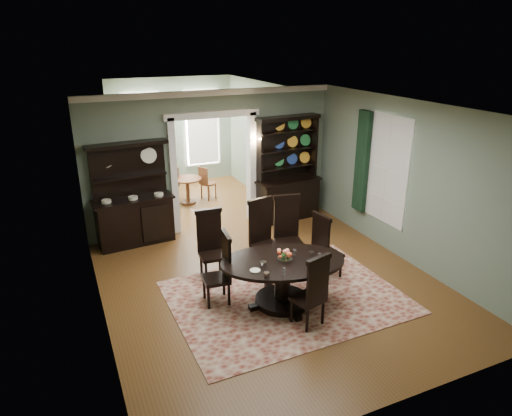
{
  "coord_description": "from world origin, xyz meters",
  "views": [
    {
      "loc": [
        -3.05,
        -6.17,
        4.02
      ],
      "look_at": [
        -0.04,
        0.6,
        1.23
      ],
      "focal_mm": 32.0,
      "sensor_mm": 36.0,
      "label": 1
    }
  ],
  "objects_px": {
    "sideboard": "(134,209)",
    "welsh_dresser": "(287,182)",
    "dining_table": "(283,274)",
    "parlor_table": "(188,187)"
  },
  "relations": [
    {
      "from": "sideboard",
      "to": "welsh_dresser",
      "type": "distance_m",
      "value": 3.52
    },
    {
      "from": "dining_table",
      "to": "welsh_dresser",
      "type": "height_order",
      "value": "welsh_dresser"
    },
    {
      "from": "sideboard",
      "to": "parlor_table",
      "type": "xyz_separation_m",
      "value": [
        1.65,
        1.86,
        -0.3
      ]
    },
    {
      "from": "dining_table",
      "to": "parlor_table",
      "type": "height_order",
      "value": "dining_table"
    },
    {
      "from": "sideboard",
      "to": "welsh_dresser",
      "type": "bearing_deg",
      "value": -5.3
    },
    {
      "from": "dining_table",
      "to": "sideboard",
      "type": "relative_size",
      "value": 1.05
    },
    {
      "from": "welsh_dresser",
      "to": "parlor_table",
      "type": "bearing_deg",
      "value": 129.96
    },
    {
      "from": "sideboard",
      "to": "parlor_table",
      "type": "distance_m",
      "value": 2.51
    },
    {
      "from": "sideboard",
      "to": "welsh_dresser",
      "type": "height_order",
      "value": "welsh_dresser"
    },
    {
      "from": "dining_table",
      "to": "welsh_dresser",
      "type": "distance_m",
      "value": 3.77
    }
  ]
}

